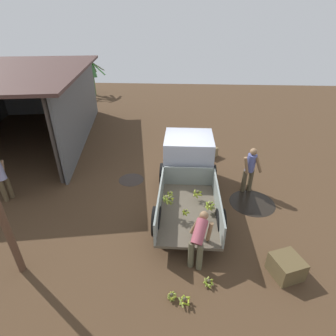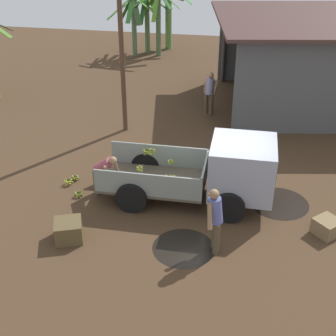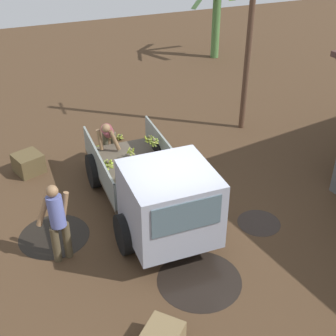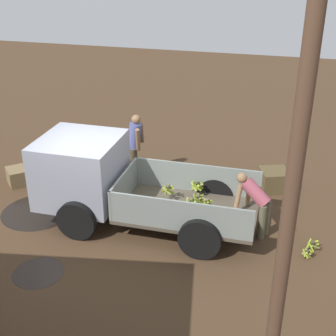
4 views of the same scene
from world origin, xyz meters
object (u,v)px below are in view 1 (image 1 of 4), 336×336
Objects in this scene: person_foreground_visitor at (250,168)px; wooden_crate_1 at (209,152)px; person_worker_loading at (199,238)px; banana_bunch_on_ground_2 at (185,300)px; person_bystander_near_shed at (1,176)px; cargo_truck at (188,164)px; wooden_crate_0 at (286,267)px; banana_bunch_on_ground_1 at (209,282)px; banana_bunch_on_ground_0 at (172,296)px.

wooden_crate_1 is at bearing -169.60° from person_foreground_visitor.
person_worker_loading is 1.42m from banana_bunch_on_ground_2.
banana_bunch_on_ground_2 is at bearing 170.19° from person_bystander_near_shed.
person_foreground_visitor is (-0.06, -2.12, -0.04)m from cargo_truck.
person_worker_loading reaches higher than wooden_crate_0.
banana_bunch_on_ground_2 is (-0.51, 0.55, 0.03)m from banana_bunch_on_ground_1.
cargo_truck is 2.95m from wooden_crate_1.
cargo_truck is 2.75× the size of person_foreground_visitor.
person_worker_loading is 1.43m from banana_bunch_on_ground_0.
person_worker_loading is at bearing -179.49° from person_bystander_near_shed.
banana_bunch_on_ground_0 is at bearing -41.84° from person_foreground_visitor.
person_bystander_near_shed is 6.05× the size of banana_bunch_on_ground_1.
banana_bunch_on_ground_2 is (-4.47, 2.19, -0.82)m from person_foreground_visitor.
banana_bunch_on_ground_0 is at bearing 106.98° from wooden_crate_0.
wooden_crate_1 is (2.68, -0.97, -0.78)m from cargo_truck.
person_foreground_visitor is at bearing -10.52° from person_worker_loading.
banana_bunch_on_ground_1 is at bearing 175.80° from wooden_crate_1.
person_bystander_near_shed is 5.97× the size of banana_bunch_on_ground_2.
banana_bunch_on_ground_2 is (-0.11, -0.28, 0.03)m from banana_bunch_on_ground_0.
wooden_crate_1 is at bearing -132.42° from person_bystander_near_shed.
person_foreground_visitor is 2.60× the size of wooden_crate_0.
cargo_truck is 4.61m from banana_bunch_on_ground_2.
banana_bunch_on_ground_0 is (-4.36, 2.47, -0.85)m from person_foreground_visitor.
banana_bunch_on_ground_0 is 0.30m from banana_bunch_on_ground_2.
person_bystander_near_shed reaches higher than banana_bunch_on_ground_2.
person_foreground_visitor is 3.05m from wooden_crate_1.
banana_bunch_on_ground_0 is 7.22m from wooden_crate_1.
person_foreground_visitor is at bearing -153.20° from person_bystander_near_shed.
person_worker_loading is at bearing -28.37° from banana_bunch_on_ground_0.
wooden_crate_0 is (-3.54, -0.22, -0.69)m from person_foreground_visitor.
cargo_truck is at bearing 6.85° from banana_bunch_on_ground_1.
banana_bunch_on_ground_2 is at bearing 111.13° from wooden_crate_0.
wooden_crate_0 is at bearing -167.73° from wooden_crate_1.
person_bystander_near_shed is 7.31m from banana_bunch_on_ground_1.
wooden_crate_0 is at bearing -147.19° from cargo_truck.
person_worker_loading reaches higher than banana_bunch_on_ground_1.
person_bystander_near_shed is (-0.98, 8.27, -0.04)m from person_foreground_visitor.
banana_bunch_on_ground_1 reaches higher than banana_bunch_on_ground_0.
cargo_truck is 20.06× the size of banana_bunch_on_ground_0.
cargo_truck reaches higher than wooden_crate_1.
wooden_crate_0 is (-0.29, -2.09, -0.52)m from person_worker_loading.
banana_bunch_on_ground_1 is 6.71m from wooden_crate_1.
person_worker_loading is 4.81× the size of banana_bunch_on_ground_2.
person_worker_loading is 1.01m from banana_bunch_on_ground_1.
person_bystander_near_shed is 2.48× the size of wooden_crate_0.
banana_bunch_on_ground_1 is at bearing -142.47° from person_worker_loading.
person_bystander_near_shed is at bearing -95.55° from person_foreground_visitor.
banana_bunch_on_ground_1 is 0.41× the size of wooden_crate_0.
cargo_truck is 4.52m from banana_bunch_on_ground_0.
banana_bunch_on_ground_0 is (-1.11, 0.60, -0.68)m from person_worker_loading.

